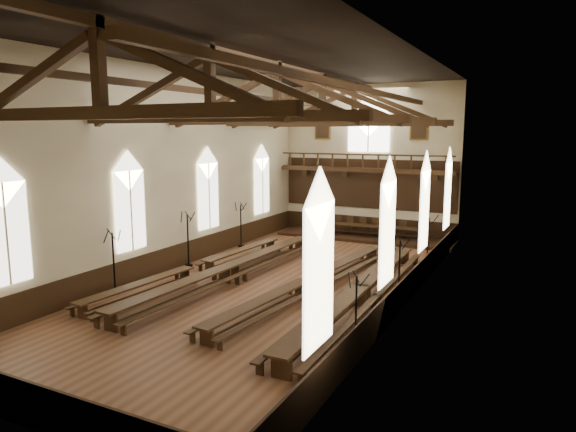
# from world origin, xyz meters

# --- Properties ---
(ground) EXTENTS (26.00, 26.00, 0.00)m
(ground) POSITION_xyz_m (0.00, 0.00, 0.00)
(ground) COLOR brown
(ground) RESTS_ON ground
(room_walls) EXTENTS (26.00, 26.00, 26.00)m
(room_walls) POSITION_xyz_m (0.00, 0.00, 6.46)
(room_walls) COLOR beige
(room_walls) RESTS_ON ground
(wainscot_band) EXTENTS (12.00, 26.00, 1.20)m
(wainscot_band) POSITION_xyz_m (0.00, 0.00, 0.60)
(wainscot_band) COLOR black
(wainscot_band) RESTS_ON ground
(side_windows) EXTENTS (11.85, 19.80, 4.50)m
(side_windows) POSITION_xyz_m (-0.00, -0.00, 3.74)
(side_windows) COLOR silver
(side_windows) RESTS_ON room_walls
(end_window) EXTENTS (2.80, 0.12, 3.80)m
(end_window) POSITION_xyz_m (0.00, 12.90, 7.22)
(end_window) COLOR white
(end_window) RESTS_ON room_walls
(minstrels_gallery) EXTENTS (11.80, 1.24, 3.70)m
(minstrels_gallery) POSITION_xyz_m (0.00, 12.66, 3.91)
(minstrels_gallery) COLOR #3B2413
(minstrels_gallery) RESTS_ON room_walls
(portraits) EXTENTS (7.75, 0.09, 1.45)m
(portraits) POSITION_xyz_m (0.00, 12.90, 7.10)
(portraits) COLOR brown
(portraits) RESTS_ON room_walls
(roof_trusses) EXTENTS (11.70, 25.70, 2.80)m
(roof_trusses) POSITION_xyz_m (0.00, -0.00, 8.22)
(roof_trusses) COLOR #3B2413
(roof_trusses) RESTS_ON room_walls
(refectory_row_a) EXTENTS (1.77, 13.71, 0.67)m
(refectory_row_a) POSITION_xyz_m (-3.94, -0.77, 0.49)
(refectory_row_a) COLOR #3B2413
(refectory_row_a) RESTS_ON ground
(refectory_row_b) EXTENTS (1.95, 14.91, 0.80)m
(refectory_row_b) POSITION_xyz_m (-2.20, -0.65, 0.58)
(refectory_row_b) COLOR #3B2413
(refectory_row_b) RESTS_ON ground
(refectory_row_c) EXTENTS (2.10, 14.13, 0.71)m
(refectory_row_c) POSITION_xyz_m (1.89, -0.55, 0.52)
(refectory_row_c) COLOR #3B2413
(refectory_row_c) RESTS_ON ground
(refectory_row_d) EXTENTS (1.74, 15.01, 0.81)m
(refectory_row_d) POSITION_xyz_m (4.32, -1.01, 0.59)
(refectory_row_d) COLOR #3B2413
(refectory_row_d) RESTS_ON ground
(dais) EXTENTS (11.40, 2.84, 0.19)m
(dais) POSITION_xyz_m (0.42, 11.40, 0.09)
(dais) COLOR black
(dais) RESTS_ON ground
(high_table) EXTENTS (7.91, 1.51, 0.74)m
(high_table) POSITION_xyz_m (0.42, 11.40, 0.81)
(high_table) COLOR #3B2413
(high_table) RESTS_ON dais
(high_chairs) EXTENTS (4.99, 0.50, 1.08)m
(high_chairs) POSITION_xyz_m (0.42, 12.17, 0.78)
(high_chairs) COLOR #3B2413
(high_chairs) RESTS_ON dais
(candelabrum_left_near) EXTENTS (0.86, 0.81, 2.84)m
(candelabrum_left_near) POSITION_xyz_m (-5.55, -4.50, 0.86)
(candelabrum_left_near) COLOR black
(candelabrum_left_near) RESTS_ON ground
(candelabrum_left_mid) EXTENTS (0.77, 0.89, 2.90)m
(candelabrum_left_mid) POSITION_xyz_m (-5.55, 0.61, 0.88)
(candelabrum_left_mid) COLOR black
(candelabrum_left_mid) RESTS_ON ground
(candelabrum_left_far) EXTENTS (0.82, 0.81, 2.74)m
(candelabrum_left_far) POSITION_xyz_m (-5.55, 5.75, 0.83)
(candelabrum_left_far) COLOR black
(candelabrum_left_far) RESTS_ON ground
(candelabrum_right_near) EXTENTS (0.71, 0.78, 2.53)m
(candelabrum_right_near) POSITION_xyz_m (5.55, -5.13, 0.77)
(candelabrum_right_near) COLOR black
(candelabrum_right_near) RESTS_ON ground
(candelabrum_right_mid) EXTENTS (0.80, 0.77, 2.66)m
(candelabrum_right_mid) POSITION_xyz_m (5.55, 0.24, 0.81)
(candelabrum_right_mid) COLOR black
(candelabrum_right_mid) RESTS_ON ground
(candelabrum_right_far) EXTENTS (0.75, 0.86, 2.80)m
(candelabrum_right_far) POSITION_xyz_m (5.55, 5.90, 0.85)
(candelabrum_right_far) COLOR black
(candelabrum_right_far) RESTS_ON ground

